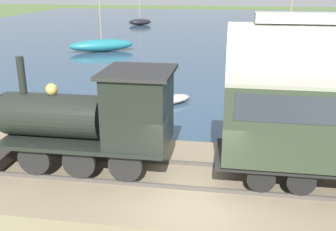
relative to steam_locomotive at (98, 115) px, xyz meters
name	(u,v)px	position (x,y,z in m)	size (l,w,h in m)	color
ground_plane	(192,218)	(-1.31, -2.94, -2.34)	(200.00, 200.00, 0.00)	#516B38
harbor_water	(225,30)	(43.03, -2.94, -2.34)	(80.00, 80.00, 0.01)	#2D4760
rail_embankment	(197,186)	(0.00, -2.94, -2.06)	(5.46, 56.00, 0.68)	#84755B
steam_locomotive	(98,115)	(0.00, 0.00, 0.00)	(2.16, 5.52, 3.32)	black
sailboat_teal	(102,45)	(24.14, 7.84, -1.75)	(4.14, 5.95, 9.39)	#1E707A
sailboat_green	(285,69)	(14.73, -7.22, -1.50)	(3.07, 5.35, 9.84)	#236B42
sailboat_black	(140,22)	(47.26, 9.51, -1.84)	(3.12, 3.75, 7.69)	black
rowboat_mid_harbor	(112,93)	(9.70, 2.58, -2.12)	(2.53, 2.10, 0.43)	silver
rowboat_off_pier	(174,99)	(9.10, -0.93, -2.13)	(2.07, 2.04, 0.42)	#B7B2A3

